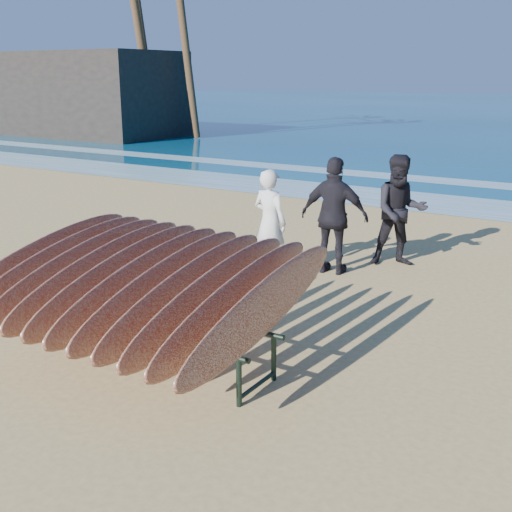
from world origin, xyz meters
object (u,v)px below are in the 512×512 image
(person_dark_b, at_px, (334,216))
(building, at_px, (89,94))
(person_white, at_px, (270,222))
(surfboard_rack, at_px, (142,283))
(person_dark_a, at_px, (400,211))

(person_dark_b, height_order, building, building)
(person_white, distance_m, building, 25.43)
(surfboard_rack, height_order, building, building)
(surfboard_rack, bearing_deg, person_white, 98.02)
(building, bearing_deg, person_dark_a, -32.93)
(person_white, distance_m, person_dark_b, 1.02)
(person_white, xyz_separation_m, person_dark_a, (1.58, 1.52, 0.08))
(building, bearing_deg, surfboard_rack, -42.83)
(person_dark_b, relative_size, building, 0.20)
(person_dark_a, bearing_deg, person_white, -166.98)
(person_dark_a, distance_m, building, 25.84)
(person_white, height_order, person_dark_a, person_dark_a)
(surfboard_rack, bearing_deg, building, 137.30)
(surfboard_rack, distance_m, person_dark_a, 5.16)
(surfboard_rack, distance_m, person_white, 3.56)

